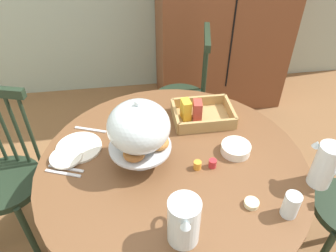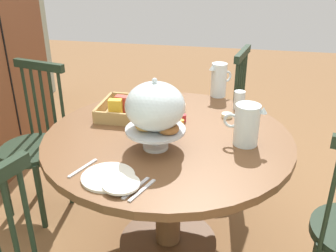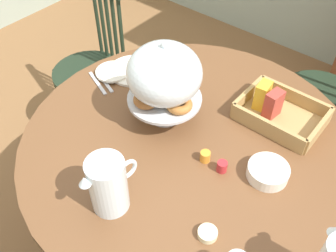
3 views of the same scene
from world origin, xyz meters
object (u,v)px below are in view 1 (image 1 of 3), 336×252
china_plate_large (79,147)px  china_plate_small (66,157)px  windsor_chair_facing_door (7,180)px  orange_juice_pitcher (184,222)px  milk_pitcher (324,167)px  butter_dish (252,203)px  cereal_bowl (236,149)px  dining_table (172,191)px  cereal_basket (200,114)px  drinking_glass (291,205)px  pastry_stand_with_dome (139,129)px  windsor_chair_by_cabinet (184,100)px

china_plate_large → china_plate_small: size_ratio=1.47×
windsor_chair_facing_door → orange_juice_pitcher: (0.86, -0.66, 0.38)m
orange_juice_pitcher → milk_pitcher: 0.65m
milk_pitcher → butter_dish: milk_pitcher is taller
orange_juice_pitcher → cereal_bowl: size_ratio=1.44×
dining_table → orange_juice_pitcher: 0.48m
china_plate_large → china_plate_small: 0.09m
milk_pitcher → cereal_bowl: milk_pitcher is taller
cereal_basket → china_plate_large: bearing=-167.3°
china_plate_large → drinking_glass: drinking_glass is taller
dining_table → butter_dish: size_ratio=20.80×
dining_table → cereal_bowl: cereal_bowl is taller
orange_juice_pitcher → cereal_bowl: 0.53m
china_plate_large → drinking_glass: 0.98m
dining_table → butter_dish: (0.28, -0.28, 0.21)m
china_plate_small → pastry_stand_with_dome: bearing=-9.8°
windsor_chair_by_cabinet → cereal_basket: windsor_chair_by_cabinet is taller
windsor_chair_facing_door → cereal_basket: bearing=1.6°
cereal_basket → china_plate_small: cereal_basket is taller
windsor_chair_by_cabinet → cereal_bowl: size_ratio=6.96×
orange_juice_pitcher → cereal_basket: 0.72m
cereal_bowl → butter_dish: cereal_bowl is taller
cereal_bowl → butter_dish: 0.31m
china_plate_large → butter_dish: butter_dish is taller
milk_pitcher → drinking_glass: bearing=-145.6°
windsor_chair_facing_door → cereal_basket: (1.08, 0.03, 0.32)m
cereal_bowl → china_plate_large: bearing=169.9°
china_plate_small → cereal_bowl: bearing=-4.3°
windsor_chair_by_cabinet → windsor_chair_facing_door: 1.27m
cereal_bowl → butter_dish: (-0.03, -0.31, -0.01)m
orange_juice_pitcher → china_plate_large: (-0.42, 0.54, -0.09)m
milk_pitcher → dining_table: bearing=161.5°
china_plate_small → butter_dish: 0.85m
china_plate_small → butter_dish: bearing=-25.6°
dining_table → orange_juice_pitcher: size_ratio=6.21×
china_plate_large → windsor_chair_facing_door: bearing=165.9°
windsor_chair_facing_door → milk_pitcher: size_ratio=4.61×
milk_pitcher → china_plate_small: bearing=165.0°
orange_juice_pitcher → butter_dish: (0.30, 0.10, -0.08)m
dining_table → windsor_chair_by_cabinet: windsor_chair_by_cabinet is taller
butter_dish → china_plate_small: bearing=154.4°
china_plate_large → cereal_basket: bearing=12.7°
milk_pitcher → china_plate_large: milk_pitcher is taller
windsor_chair_facing_door → butter_dish: 1.32m
pastry_stand_with_dome → cereal_bowl: pastry_stand_with_dome is taller
windsor_chair_facing_door → china_plate_small: windsor_chair_facing_door is taller
windsor_chair_by_cabinet → drinking_glass: bearing=-81.3°
windsor_chair_by_cabinet → milk_pitcher: size_ratio=4.61×
orange_juice_pitcher → drinking_glass: orange_juice_pitcher is taller
drinking_glass → butter_dish: 0.15m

